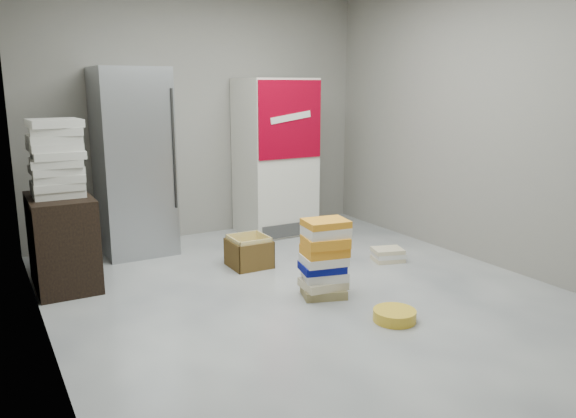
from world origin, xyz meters
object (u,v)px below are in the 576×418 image
(coke_cooler, at_px, (275,157))
(phonebook_stack_main, at_px, (324,258))
(steel_fridge, at_px, (133,162))
(cardboard_box, at_px, (249,254))
(wood_shelf, at_px, (63,241))

(coke_cooler, height_order, phonebook_stack_main, coke_cooler)
(coke_cooler, bearing_deg, phonebook_stack_main, -107.37)
(steel_fridge, distance_m, phonebook_stack_main, 2.37)
(coke_cooler, bearing_deg, cardboard_box, -129.26)
(coke_cooler, relative_size, cardboard_box, 4.79)
(wood_shelf, relative_size, cardboard_box, 2.13)
(steel_fridge, distance_m, coke_cooler, 1.65)
(steel_fridge, xyz_separation_m, cardboard_box, (0.80, -1.04, -0.83))
(steel_fridge, height_order, phonebook_stack_main, steel_fridge)
(phonebook_stack_main, bearing_deg, cardboard_box, 115.91)
(steel_fridge, relative_size, coke_cooler, 1.06)
(coke_cooler, xyz_separation_m, phonebook_stack_main, (-0.64, -2.05, -0.58))
(coke_cooler, bearing_deg, wood_shelf, -163.72)
(coke_cooler, xyz_separation_m, wood_shelf, (-2.48, -0.72, -0.50))
(phonebook_stack_main, relative_size, cardboard_box, 1.73)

